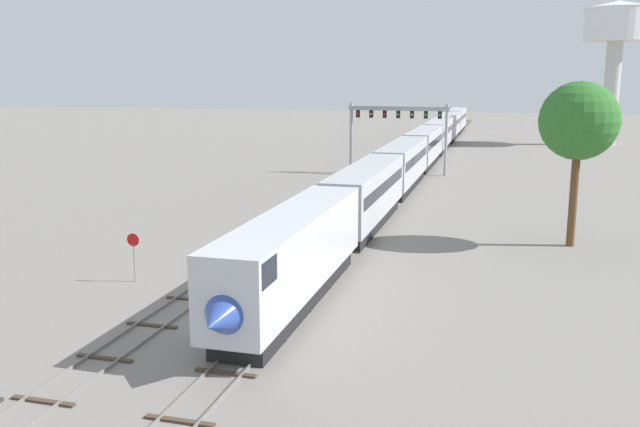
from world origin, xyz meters
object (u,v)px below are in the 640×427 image
Objects in this scene: water_tower at (616,31)px; trackside_tree_left at (579,122)px; passenger_train at (425,146)px; stop_sign at (134,250)px; signal_gantry at (398,122)px.

water_tower is 2.10× the size of trackside_tree_left.
stop_sign is (-10.00, -56.48, -0.74)m from passenger_train.
passenger_train is at bearing 75.47° from signal_gantry.
stop_sign is (-37.23, -92.85, -17.21)m from water_tower.
trackside_tree_left is (-12.15, -77.16, -10.42)m from water_tower.
water_tower reaches higher than stop_sign.
signal_gantry is 1.06× the size of trackside_tree_left.
signal_gantry is 0.50× the size of water_tower.
stop_sign is at bearing -99.21° from signal_gantry.
stop_sign is at bearing -100.04° from passenger_train.
water_tower is 8.33× the size of stop_sign.
trackside_tree_left is at bearing -61.64° from signal_gantry.
stop_sign is (-7.75, -47.80, -4.41)m from signal_gantry.
water_tower is at bearing 56.81° from signal_gantry.
water_tower is at bearing 81.05° from trackside_tree_left.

